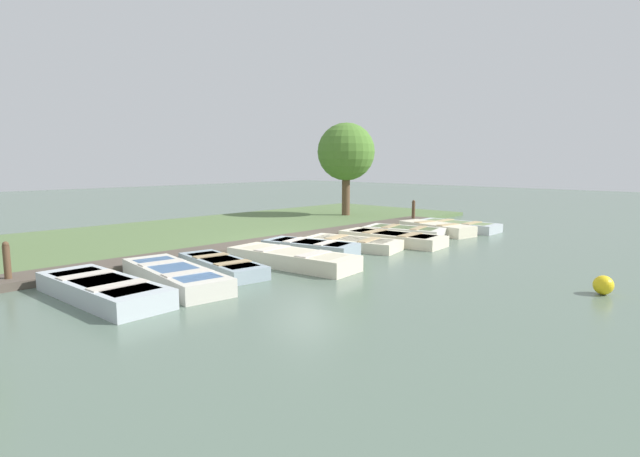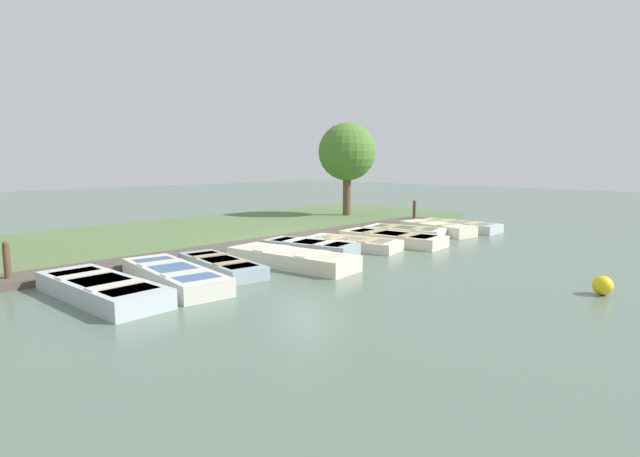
{
  "view_description": "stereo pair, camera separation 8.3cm",
  "coord_description": "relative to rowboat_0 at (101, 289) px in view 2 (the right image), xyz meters",
  "views": [
    {
      "loc": [
        10.97,
        -11.02,
        2.7
      ],
      "look_at": [
        0.53,
        -0.04,
        0.65
      ],
      "focal_mm": 28.0,
      "sensor_mm": 36.0,
      "label": 1
    },
    {
      "loc": [
        11.03,
        -10.96,
        2.7
      ],
      "look_at": [
        0.53,
        -0.04,
        0.65
      ],
      "focal_mm": 28.0,
      "sensor_mm": 36.0,
      "label": 2
    }
  ],
  "objects": [
    {
      "name": "rowboat_3",
      "position": [
        0.44,
        4.71,
        0.0
      ],
      "size": [
        3.71,
        1.61,
        0.42
      ],
      "rotation": [
        0.0,
        0.0,
        0.13
      ],
      "color": "beige",
      "rests_on": "ground_plane"
    },
    {
      "name": "rowboat_2",
      "position": [
        -0.34,
        3.06,
        -0.04
      ],
      "size": [
        3.09,
        1.35,
        0.34
      ],
      "rotation": [
        0.0,
        0.0,
        -0.14
      ],
      "color": "#8C9EA8",
      "rests_on": "ground_plane"
    },
    {
      "name": "ground_plane",
      "position": [
        -1.27,
        7.04,
        -0.2
      ],
      "size": [
        80.0,
        80.0,
        0.0
      ],
      "primitive_type": "plane",
      "color": "#566B5B"
    },
    {
      "name": "rowboat_7",
      "position": [
        -0.33,
        10.97,
        -0.02
      ],
      "size": [
        2.97,
        1.86,
        0.37
      ],
      "rotation": [
        0.0,
        0.0,
        0.24
      ],
      "color": "silver",
      "rests_on": "ground_plane"
    },
    {
      "name": "buoy",
      "position": [
        7.06,
        7.19,
        -0.01
      ],
      "size": [
        0.39,
        0.39,
        0.39
      ],
      "color": "yellow",
      "rests_on": "ground_plane"
    },
    {
      "name": "dock_walkway",
      "position": [
        -2.49,
        7.04,
        -0.11
      ],
      "size": [
        1.08,
        16.93,
        0.19
      ],
      "color": "#51473D",
      "rests_on": "ground_plane"
    },
    {
      "name": "mooring_post_near",
      "position": [
        -2.43,
        -1.0,
        0.3
      ],
      "size": [
        0.14,
        0.14,
        1.0
      ],
      "color": "brown",
      "rests_on": "ground_plane"
    },
    {
      "name": "rowboat_9",
      "position": [
        0.19,
        13.9,
        -0.03
      ],
      "size": [
        3.16,
        1.23,
        0.35
      ],
      "rotation": [
        0.0,
        0.0,
        0.01
      ],
      "color": "#B2BCC1",
      "rests_on": "ground_plane"
    },
    {
      "name": "mooring_post_far",
      "position": [
        -2.43,
        14.78,
        0.3
      ],
      "size": [
        0.14,
        0.14,
        1.0
      ],
      "color": "brown",
      "rests_on": "ground_plane"
    },
    {
      "name": "rowboat_6",
      "position": [
        0.22,
        9.44,
        -0.02
      ],
      "size": [
        3.57,
        1.53,
        0.37
      ],
      "rotation": [
        0.0,
        0.0,
        0.09
      ],
      "color": "beige",
      "rests_on": "ground_plane"
    },
    {
      "name": "rowboat_8",
      "position": [
        0.07,
        12.51,
        -0.0
      ],
      "size": [
        3.04,
        1.55,
        0.41
      ],
      "rotation": [
        0.0,
        0.0,
        -0.18
      ],
      "color": "beige",
      "rests_on": "ground_plane"
    },
    {
      "name": "rowboat_5",
      "position": [
        -0.11,
        7.81,
        -0.04
      ],
      "size": [
        3.13,
        1.82,
        0.34
      ],
      "rotation": [
        0.0,
        0.0,
        0.23
      ],
      "color": "beige",
      "rests_on": "ground_plane"
    },
    {
      "name": "shore_bank",
      "position": [
        -6.27,
        7.04,
        -0.13
      ],
      "size": [
        8.0,
        24.0,
        0.15
      ],
      "color": "#567042",
      "rests_on": "ground_plane"
    },
    {
      "name": "rowboat_0",
      "position": [
        0.0,
        0.0,
        0.0
      ],
      "size": [
        3.53,
        1.35,
        0.41
      ],
      "rotation": [
        0.0,
        0.0,
        0.05
      ],
      "color": "#B2BCC1",
      "rests_on": "ground_plane"
    },
    {
      "name": "park_tree_left",
      "position": [
        -5.71,
        14.0,
        2.9
      ],
      "size": [
        2.7,
        2.7,
        4.49
      ],
      "color": "brown",
      "rests_on": "ground_plane"
    },
    {
      "name": "rowboat_4",
      "position": [
        -0.34,
        6.17,
        0.0
      ],
      "size": [
        2.93,
        1.66,
        0.41
      ],
      "rotation": [
        0.0,
        0.0,
        0.23
      ],
      "color": "#8C9EA8",
      "rests_on": "ground_plane"
    },
    {
      "name": "rowboat_1",
      "position": [
        -0.02,
        1.59,
        -0.0
      ],
      "size": [
        3.66,
        1.54,
        0.4
      ],
      "rotation": [
        0.0,
        0.0,
        -0.12
      ],
      "color": "beige",
      "rests_on": "ground_plane"
    }
  ]
}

